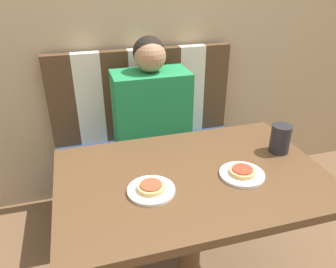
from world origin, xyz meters
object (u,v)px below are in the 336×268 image
person (151,105)px  pizza_left (151,187)px  plate_right (242,174)px  pizza_right (242,171)px  plate_left (151,190)px  drinking_cup (280,139)px

person → pizza_left: bearing=-103.5°
plate_right → pizza_right: size_ratio=1.73×
pizza_right → plate_left: bearing=180.0°
drinking_cup → plate_right: bearing=-152.6°
plate_right → pizza_left: bearing=180.0°
plate_left → plate_right: (0.37, 0.00, 0.00)m
person → plate_right: 0.79m
plate_left → pizza_left: pizza_left is taller
plate_left → pizza_left: (0.00, 0.00, 0.02)m
pizza_right → pizza_left: bearing=180.0°
person → plate_right: person is taller
pizza_left → drinking_cup: bearing=11.7°
pizza_right → drinking_cup: (0.25, 0.13, 0.04)m
plate_left → drinking_cup: drinking_cup is taller
plate_right → pizza_right: pizza_right is taller
pizza_left → drinking_cup: size_ratio=0.80×
plate_right → drinking_cup: size_ratio=1.39×
drinking_cup → plate_left: bearing=-168.3°
pizza_left → pizza_right: 0.37m
person → drinking_cup: person is taller
person → pizza_right: bearing=-76.5°
plate_right → pizza_left: size_ratio=1.73×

